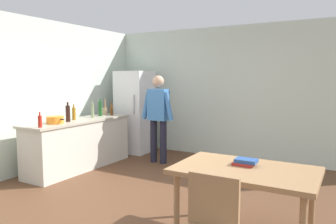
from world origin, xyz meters
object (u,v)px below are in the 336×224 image
(refrigerator, at_px, (135,112))
(bottle_wine_dark, at_px, (68,113))
(bottle_oil_amber, at_px, (74,113))
(cooking_pot, at_px, (55,120))
(bottle_vinegar_tall, at_px, (93,111))
(person, at_px, (158,113))
(bottle_beer_brown, at_px, (111,110))
(dining_table, at_px, (245,176))
(bottle_wine_green, at_px, (100,109))
(bottle_sauce_red, at_px, (40,121))
(book_stack, at_px, (245,162))
(utensil_jar, at_px, (105,111))

(refrigerator, height_order, bottle_wine_dark, refrigerator)
(refrigerator, relative_size, bottle_oil_amber, 6.43)
(cooking_pot, height_order, bottle_vinegar_tall, bottle_vinegar_tall)
(person, distance_m, bottle_wine_dark, 1.68)
(refrigerator, xyz_separation_m, cooking_pot, (-0.08, -2.16, 0.06))
(bottle_beer_brown, bearing_deg, person, 11.70)
(refrigerator, bearing_deg, bottle_beer_brown, -92.75)
(dining_table, height_order, bottle_wine_green, bottle_wine_green)
(bottle_beer_brown, bearing_deg, bottle_vinegar_tall, -95.66)
(person, relative_size, bottle_sauce_red, 7.08)
(bottle_sauce_red, relative_size, bottle_oil_amber, 0.86)
(bottle_oil_amber, distance_m, book_stack, 3.56)
(person, xyz_separation_m, bottle_vinegar_tall, (-1.04, -0.70, 0.06))
(utensil_jar, distance_m, bottle_beer_brown, 0.16)
(bottle_sauce_red, bearing_deg, bottle_wine_dark, 99.61)
(cooking_pot, distance_m, bottle_sauce_red, 0.44)
(bottle_vinegar_tall, bearing_deg, person, 34.01)
(person, bearing_deg, bottle_wine_green, -158.59)
(dining_table, distance_m, bottle_beer_brown, 3.87)
(bottle_sauce_red, height_order, bottle_wine_green, bottle_wine_green)
(bottle_oil_amber, relative_size, bottle_beer_brown, 1.08)
(cooking_pot, xyz_separation_m, bottle_vinegar_tall, (-0.01, 0.91, 0.08))
(bottle_oil_amber, bearing_deg, refrigerator, 84.26)
(utensil_jar, height_order, bottle_sauce_red, utensil_jar)
(utensil_jar, bearing_deg, bottle_beer_brown, 8.65)
(bottle_sauce_red, bearing_deg, utensil_jar, 98.28)
(refrigerator, xyz_separation_m, bottle_wine_green, (-0.14, -0.98, 0.15))
(bottle_wine_dark, bearing_deg, bottle_wine_green, 95.43)
(bottle_vinegar_tall, height_order, bottle_wine_dark, bottle_wine_dark)
(bottle_vinegar_tall, xyz_separation_m, bottle_wine_dark, (0.04, -0.65, 0.01))
(dining_table, distance_m, book_stack, 0.16)
(bottle_sauce_red, bearing_deg, person, 66.33)
(person, xyz_separation_m, bottle_oil_amber, (-1.12, -1.10, 0.04))
(cooking_pot, height_order, bottle_sauce_red, bottle_sauce_red)
(bottle_oil_amber, distance_m, bottle_wine_dark, 0.28)
(utensil_jar, xyz_separation_m, bottle_wine_dark, (0.15, -1.12, 0.07))
(bottle_sauce_red, distance_m, bottle_oil_amber, 0.95)
(person, relative_size, bottle_oil_amber, 6.07)
(person, bearing_deg, bottle_sauce_red, -113.67)
(bottle_wine_green, bearing_deg, book_stack, -25.41)
(bottle_oil_amber, bearing_deg, bottle_beer_brown, 81.75)
(bottle_vinegar_tall, height_order, bottle_oil_amber, bottle_vinegar_tall)
(cooking_pot, bearing_deg, dining_table, -9.08)
(refrigerator, height_order, bottle_sauce_red, refrigerator)
(person, xyz_separation_m, utensil_jar, (-1.14, -0.23, 0.00))
(bottle_oil_amber, bearing_deg, bottle_vinegar_tall, 78.60)
(bottle_oil_amber, xyz_separation_m, bottle_wine_green, (0.03, 0.67, 0.03))
(person, height_order, bottle_sauce_red, person)
(cooking_pot, height_order, utensil_jar, utensil_jar)
(bottle_beer_brown, bearing_deg, bottle_sauce_red, -86.79)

